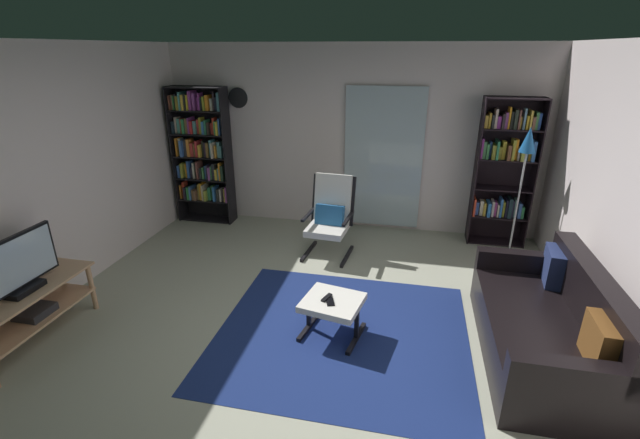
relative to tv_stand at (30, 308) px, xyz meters
The scene contains 16 objects.
ground_plane 2.45m from the tv_stand, 12.94° to the left, with size 7.02×7.02×0.00m, color #AEAF9A.
wall_back 4.29m from the tv_stand, 55.48° to the left, with size 5.60×0.06×2.60m, color silver.
wall_left 1.15m from the tv_stand, 121.31° to the left, with size 0.06×6.00×2.60m, color silver.
glass_door_panel 4.48m from the tv_stand, 49.71° to the left, with size 1.10×0.01×2.00m, color silver.
area_rug 2.84m from the tv_stand, 13.94° to the left, with size 2.33×2.14×0.01m, color navy.
tv_stand is the anchor object (origin of this frame).
television 0.42m from the tv_stand, 72.96° to the right, with size 0.20×0.81×0.52m.
bookshelf_near_tv 3.25m from the tv_stand, 86.51° to the left, with size 0.85×0.30×2.02m.
bookshelf_near_sofa 5.54m from the tv_stand, 35.71° to the left, with size 0.74×0.30×1.96m.
leather_sofa 4.57m from the tv_stand, ahead, with size 0.89×1.83×0.83m.
lounge_armchair 3.33m from the tv_stand, 46.34° to the left, with size 0.61×0.70×1.02m.
ottoman 2.73m from the tv_stand, 13.91° to the left, with size 0.60×0.57×0.38m.
tv_remote 2.68m from the tv_stand, 14.38° to the left, with size 0.04×0.14×0.02m, color black.
cell_phone 2.71m from the tv_stand, 13.10° to the left, with size 0.07×0.14×0.01m, color black.
floor_lamp_by_shelf 5.42m from the tv_stand, 30.68° to the left, with size 0.22×0.22×1.68m.
wall_clock 3.76m from the tv_stand, 77.62° to the left, with size 0.29×0.03×0.29m.
Camera 1 is at (0.88, -3.23, 2.52)m, focal length 24.25 mm.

